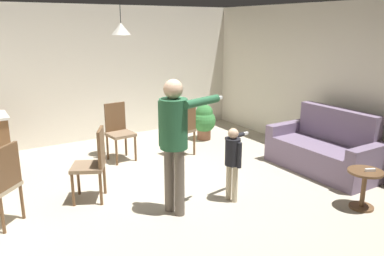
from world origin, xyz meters
name	(u,v)px	position (x,y,z in m)	size (l,w,h in m)	color
ground	(173,191)	(0.00, 0.00, 0.00)	(7.68, 7.68, 0.00)	#B2A893
wall_back	(96,74)	(0.00, 3.20, 1.35)	(6.40, 0.10, 2.70)	silver
wall_right	(330,81)	(3.20, 0.00, 1.35)	(0.10, 6.40, 2.70)	silver
couch_floral	(325,150)	(2.52, -0.56, 0.33)	(0.85, 1.80, 1.00)	slate
side_table_by_couch	(364,185)	(1.84, -1.75, 0.33)	(0.44, 0.44, 0.52)	brown
person_adult	(175,132)	(-0.28, -0.57, 1.06)	(0.87, 0.48, 1.71)	#60564C
person_child	(233,156)	(0.54, -0.67, 0.63)	(0.51, 0.36, 1.02)	tan
dining_chair_by_counter	(93,162)	(-1.03, 0.33, 0.55)	(0.56, 0.56, 1.00)	brown
dining_chair_near_wall	(1,182)	(-2.16, 0.21, 0.55)	(0.59, 0.59, 1.00)	brown
dining_chair_centre_back	(183,127)	(0.91, 1.27, 0.55)	(0.49, 0.49, 1.00)	brown
dining_chair_spare	(119,129)	(-0.14, 1.71, 0.55)	(0.45, 0.45, 1.00)	brown
potted_plant_corner	(204,120)	(1.82, 1.95, 0.41)	(0.48, 0.48, 0.74)	brown
spare_remote_on_table	(370,170)	(1.86, -1.80, 0.54)	(0.04, 0.13, 0.04)	white
ceiling_light_pendant	(121,29)	(0.01, 1.75, 2.25)	(0.32, 0.32, 0.55)	silver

